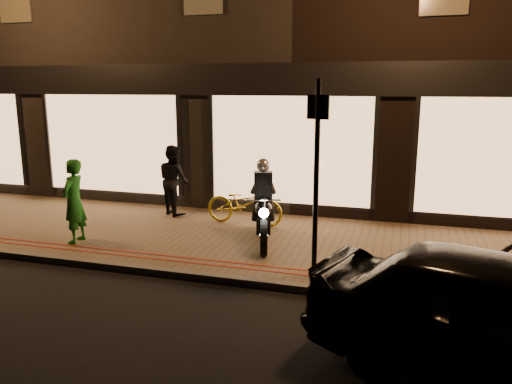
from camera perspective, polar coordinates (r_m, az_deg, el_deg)
ground at (r=7.84m, az=-2.81°, el=-10.62°), size 90.00×90.00×0.00m
sidewalk at (r=9.61m, az=1.16°, el=-5.87°), size 50.00×4.00×0.12m
kerb_stone at (r=7.86m, az=-2.69°, el=-10.08°), size 50.00×0.14×0.12m
red_kerb_lines at (r=8.28m, az=-1.54°, el=-8.43°), size 50.00×0.26×0.01m
building_row at (r=16.03m, az=8.19°, el=16.38°), size 48.00×10.11×8.50m
motorcycle at (r=9.28m, az=0.84°, el=-2.20°), size 0.77×1.89×1.59m
sign_post at (r=7.43m, az=6.93°, el=2.48°), size 0.34×0.14×3.00m
bicycle_gold at (r=10.57m, az=-1.33°, el=-1.35°), size 1.74×0.71×0.89m
person_green at (r=9.88m, az=-20.10°, el=-1.00°), size 0.42×0.60×1.58m
person_dark at (r=11.49m, az=-9.38°, el=1.38°), size 0.98×0.94×1.59m
parked_car at (r=5.79m, az=26.96°, el=-12.96°), size 4.44×2.83×1.41m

